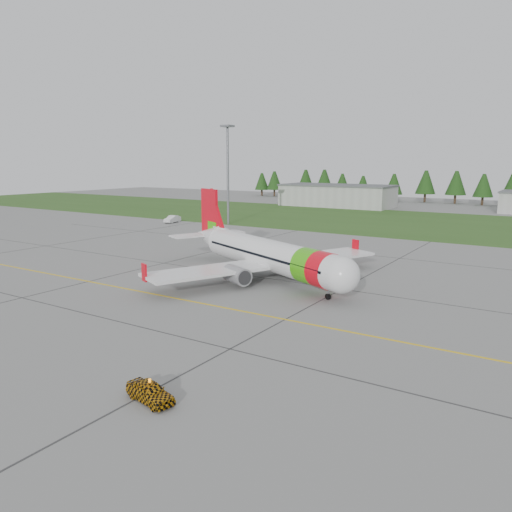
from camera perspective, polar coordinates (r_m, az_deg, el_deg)
The scene contains 9 objects.
ground at distance 42.35m, azimuth -14.16°, elevation -7.61°, with size 320.00×320.00×0.00m, color gray.
aircraft at distance 56.38m, azimuth 1.23°, elevation 0.16°, with size 29.63×28.11×9.49m.
follow_me_car at distance 28.75m, azimuth -12.09°, elevation -12.94°, with size 1.35×1.14×3.35m, color orange.
service_van at distance 109.65m, azimuth -9.57°, elevation 5.01°, with size 1.66×1.57×4.76m, color silver.
grass_strip at distance 113.94m, azimuth 17.41°, elevation 3.68°, with size 320.00×50.00×0.03m, color #30561E.
taxi_guideline at distance 47.88m, azimuth -7.16°, elevation -5.20°, with size 120.00×0.25×0.02m, color gold.
hangar_west at distance 149.98m, azimuth 9.24°, elevation 6.77°, with size 32.00×14.00×6.00m, color #A8A8A3.
floodlight_mast at distance 105.24m, azimuth -3.24°, elevation 9.06°, with size 0.50×0.50×20.00m, color slate.
treeline at distance 168.06m, azimuth 22.67°, elevation 7.19°, with size 160.00×8.00×10.00m, color #1C3F14, non-canonical shape.
Camera 1 is at (29.67, -27.22, 13.12)m, focal length 35.00 mm.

